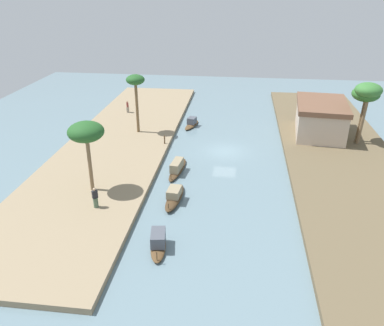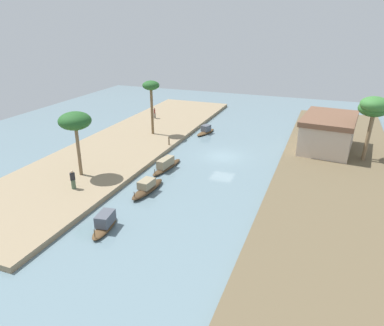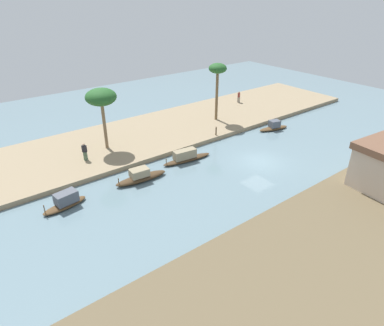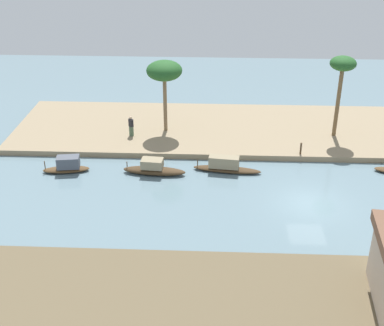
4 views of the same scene
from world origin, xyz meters
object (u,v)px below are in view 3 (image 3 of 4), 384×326
(person_on_near_bank, at_px, (85,153))
(sampan_foreground, at_px, (274,127))
(sampan_near_left_bank, at_px, (141,177))
(person_by_mooring, at_px, (239,98))
(sampan_with_red_awning, at_px, (65,201))
(palm_tree_left_near, at_px, (218,71))
(palm_tree_left_far, at_px, (101,98))
(sampan_with_tall_canopy, at_px, (186,157))
(mooring_post, at_px, (216,131))

(person_on_near_bank, bearing_deg, sampan_foreground, 33.95)
(sampan_near_left_bank, bearing_deg, person_by_mooring, -150.55)
(sampan_with_red_awning, height_order, person_by_mooring, person_by_mooring)
(sampan_foreground, height_order, person_by_mooring, person_by_mooring)
(sampan_near_left_bank, distance_m, sampan_foreground, 18.46)
(sampan_with_red_awning, relative_size, person_on_near_bank, 2.07)
(sampan_near_left_bank, height_order, palm_tree_left_near, palm_tree_left_near)
(person_on_near_bank, height_order, palm_tree_left_far, palm_tree_left_far)
(sampan_foreground, distance_m, sampan_with_tall_canopy, 13.09)
(sampan_foreground, bearing_deg, palm_tree_left_near, -42.70)
(person_by_mooring, height_order, mooring_post, person_by_mooring)
(person_on_near_bank, relative_size, palm_tree_left_near, 0.25)
(sampan_foreground, bearing_deg, person_by_mooring, -95.22)
(person_on_near_bank, xyz_separation_m, mooring_post, (-13.76, 2.94, -0.26))
(sampan_foreground, height_order, palm_tree_left_far, palm_tree_left_far)
(mooring_post, relative_size, palm_tree_left_near, 0.14)
(mooring_post, xyz_separation_m, palm_tree_left_far, (10.98, -4.24, 4.74))
(sampan_near_left_bank, distance_m, person_on_near_bank, 6.47)
(sampan_foreground, xyz_separation_m, palm_tree_left_near, (3.89, -5.92, 5.91))
(sampan_with_tall_canopy, relative_size, person_on_near_bank, 3.00)
(sampan_with_tall_canopy, distance_m, mooring_post, 6.34)
(sampan_foreground, relative_size, mooring_post, 4.14)
(sampan_with_tall_canopy, bearing_deg, sampan_with_red_awning, 9.47)
(sampan_with_red_awning, height_order, person_on_near_bank, person_on_near_bank)
(sampan_with_red_awning, height_order, sampan_with_tall_canopy, sampan_with_red_awning)
(sampan_near_left_bank, xyz_separation_m, palm_tree_left_far, (-0.25, -7.20, 5.24))
(sampan_with_red_awning, bearing_deg, sampan_near_left_bank, 170.91)
(palm_tree_left_near, bearing_deg, sampan_with_red_awning, 17.67)
(person_on_near_bank, bearing_deg, person_by_mooring, 57.20)
(sampan_with_red_awning, relative_size, sampan_with_tall_canopy, 0.69)
(mooring_post, bearing_deg, sampan_near_left_bank, 14.80)
(sampan_with_tall_canopy, xyz_separation_m, palm_tree_left_far, (5.10, -6.58, 5.20))
(sampan_with_tall_canopy, xyz_separation_m, person_by_mooring, (-16.29, -9.42, 0.64))
(sampan_with_tall_canopy, bearing_deg, sampan_foreground, -172.22)
(sampan_near_left_bank, bearing_deg, sampan_with_red_awning, 4.01)
(sampan_near_left_bank, distance_m, palm_tree_left_near, 17.09)
(person_by_mooring, relative_size, palm_tree_left_near, 0.23)
(sampan_foreground, xyz_separation_m, person_on_near_bank, (20.97, -5.05, 0.80))
(sampan_near_left_bank, height_order, sampan_foreground, sampan_near_left_bank)
(person_on_near_bank, relative_size, palm_tree_left_far, 0.28)
(mooring_post, bearing_deg, sampan_with_red_awning, 9.30)
(sampan_foreground, relative_size, sampan_with_tall_canopy, 0.76)
(palm_tree_left_far, bearing_deg, sampan_with_tall_canopy, 127.78)
(sampan_with_tall_canopy, distance_m, person_by_mooring, 18.83)
(sampan_with_tall_canopy, height_order, person_on_near_bank, person_on_near_bank)
(palm_tree_left_far, bearing_deg, person_by_mooring, -172.45)
(mooring_post, bearing_deg, sampan_foreground, 163.66)
(person_by_mooring, distance_m, palm_tree_left_near, 9.38)
(sampan_foreground, height_order, person_on_near_bank, person_on_near_bank)
(sampan_with_red_awning, xyz_separation_m, sampan_foreground, (-24.95, -0.79, -0.10))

